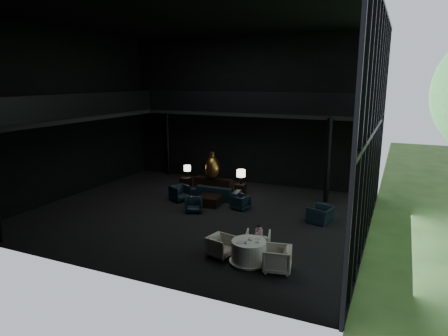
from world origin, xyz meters
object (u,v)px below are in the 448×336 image
at_px(window_armchair, 321,212).
at_px(dining_chair_west, 221,245).
at_px(table_lamp_right, 241,174).
at_px(dining_table, 249,253).
at_px(lounge_armchair_south, 194,205).
at_px(table_lamp_left, 187,169).
at_px(lounge_armchair_west, 180,192).
at_px(bronze_urn, 212,167).
at_px(side_table_left, 186,182).
at_px(child, 259,232).
at_px(coffee_table, 210,201).
at_px(dining_chair_east, 277,257).
at_px(side_table_right, 241,189).
at_px(sofa, 217,189).
at_px(lounge_armchair_east, 240,202).
at_px(console, 213,184).
at_px(dining_chair_north, 258,241).

relative_size(window_armchair, dining_chair_west, 1.31).
relative_size(table_lamp_right, window_armchair, 0.74).
xyz_separation_m(dining_table, dining_chair_west, (-1.03, 0.11, 0.05)).
relative_size(lounge_armchair_south, window_armchair, 0.69).
xyz_separation_m(table_lamp_left, window_armchair, (7.69, -2.66, -0.56)).
xyz_separation_m(lounge_armchair_west, dining_chair_west, (4.36, -4.82, -0.05)).
relative_size(bronze_urn, side_table_left, 2.56).
bearing_deg(child, coffee_table, -46.23).
relative_size(dining_table, dining_chair_west, 1.64).
relative_size(lounge_armchair_south, dining_chair_east, 0.74).
height_order(side_table_right, sofa, sofa).
xyz_separation_m(lounge_armchair_east, window_armchair, (3.63, -0.23, 0.10)).
xyz_separation_m(console, lounge_armchair_south, (0.76, -3.54, 0.01)).
distance_m(bronze_urn, lounge_armchair_east, 3.44).
xyz_separation_m(dining_chair_east, dining_chair_west, (-1.99, 0.25, -0.08)).
distance_m(lounge_armchair_south, coffee_table, 1.18).
height_order(side_table_left, coffee_table, side_table_left).
height_order(lounge_armchair_west, lounge_armchair_south, lounge_armchair_west).
height_order(table_lamp_left, coffee_table, table_lamp_left).
bearing_deg(coffee_table, table_lamp_left, 135.69).
relative_size(dining_chair_east, child, 1.66).
height_order(lounge_armchair_west, child, child).
bearing_deg(dining_chair_west, sofa, 38.30).
height_order(coffee_table, dining_table, dining_table).
height_order(coffee_table, dining_chair_west, dining_chair_west).
bearing_deg(dining_chair_west, lounge_armchair_south, 51.22).
bearing_deg(dining_chair_east, dining_chair_north, -146.66).
xyz_separation_m(side_table_right, sofa, (-0.79, -1.19, 0.24)).
distance_m(coffee_table, child, 5.49).
bearing_deg(dining_chair_north, window_armchair, -124.33).
height_order(table_lamp_left, side_table_right, table_lamp_left).
bearing_deg(child, table_lamp_right, -63.31).
xyz_separation_m(dining_chair_west, child, (1.05, 0.79, 0.35)).
bearing_deg(lounge_armchair_west, dining_table, -107.63).
xyz_separation_m(console, window_armchair, (6.09, -2.56, 0.11)).
distance_m(table_lamp_right, lounge_armchair_west, 3.22).
relative_size(window_armchair, dining_chair_east, 1.07).
bearing_deg(dining_table, table_lamp_right, 113.57).
distance_m(window_armchair, child, 4.02).
xyz_separation_m(bronze_urn, window_armchair, (6.09, -2.45, -0.82)).
relative_size(lounge_armchair_south, dining_table, 0.55).
bearing_deg(side_table_left, window_armchair, -17.79).
bearing_deg(lounge_armchair_east, dining_chair_west, 28.33).
bearing_deg(lounge_armchair_west, table_lamp_right, -21.18).
bearing_deg(dining_table, side_table_right, 113.65).
bearing_deg(lounge_armchair_south, sofa, 68.13).
xyz_separation_m(side_table_left, dining_table, (6.31, -7.14, 0.05)).
height_order(bronze_urn, table_lamp_left, bronze_urn).
xyz_separation_m(dining_chair_east, child, (-0.95, 1.03, 0.26)).
distance_m(table_lamp_left, lounge_armchair_south, 4.39).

